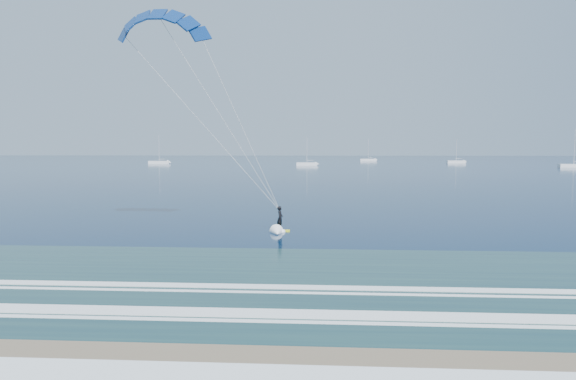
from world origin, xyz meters
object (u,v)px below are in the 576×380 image
at_px(sailboat_2, 368,160).
at_px(sailboat_4, 574,165).
at_px(sailboat_3, 456,162).
at_px(sailboat_0, 159,162).
at_px(sailboat_1, 307,164).
at_px(kitesurfer_rig, 218,111).

bearing_deg(sailboat_2, sailboat_4, -52.57).
relative_size(sailboat_3, sailboat_4, 0.82).
xyz_separation_m(sailboat_0, sailboat_4, (157.64, -32.84, 0.01)).
bearing_deg(sailboat_1, kitesurfer_rig, -91.03).
xyz_separation_m(sailboat_2, sailboat_3, (35.84, -34.27, -0.00)).
bearing_deg(sailboat_2, sailboat_0, -151.98).
distance_m(sailboat_0, sailboat_1, 67.12).
distance_m(kitesurfer_rig, sailboat_4, 174.42).
height_order(kitesurfer_rig, sailboat_4, kitesurfer_rig).
height_order(kitesurfer_rig, sailboat_2, kitesurfer_rig).
relative_size(sailboat_0, sailboat_2, 1.09).
relative_size(sailboat_0, sailboat_4, 0.93).
distance_m(sailboat_0, sailboat_2, 106.67).
relative_size(sailboat_0, sailboat_3, 1.13).
height_order(kitesurfer_rig, sailboat_0, kitesurfer_rig).
xyz_separation_m(sailboat_0, sailboat_1, (64.24, -19.44, -0.01)).
bearing_deg(sailboat_2, sailboat_3, -43.71).
relative_size(kitesurfer_rig, sailboat_4, 1.37).
distance_m(sailboat_2, sailboat_4, 104.45).
xyz_separation_m(kitesurfer_rig, sailboat_0, (-61.40, 178.02, -8.87)).
height_order(sailboat_1, sailboat_4, sailboat_4).
height_order(sailboat_1, sailboat_2, sailboat_2).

